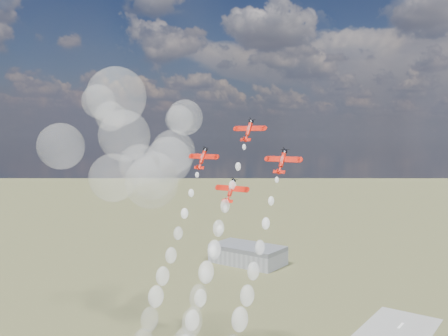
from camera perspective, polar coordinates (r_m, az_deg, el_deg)
hangar at (r=343.15m, az=2.88°, el=-10.33°), size 50.00×28.00×13.00m
plane_lead at (r=146.29m, az=2.99°, el=4.59°), size 10.53×5.48×6.90m
plane_left at (r=151.00m, az=-2.61°, el=1.20°), size 10.53×5.48×6.90m
plane_right at (r=134.97m, az=7.01°, el=0.84°), size 10.53×5.48×6.90m
plane_slot at (r=139.30m, az=0.82°, el=-2.70°), size 10.53×5.48×6.90m
smoke_trail_lead at (r=133.72m, az=-3.14°, el=-15.50°), size 5.49×31.02×54.65m
smoke_trail_left at (r=142.95m, az=-9.06°, el=-17.92°), size 5.79×30.30×54.91m
drifted_smoke_cloud at (r=182.92m, az=-11.15°, el=2.55°), size 62.52×42.66×51.22m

